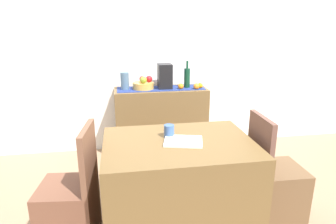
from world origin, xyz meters
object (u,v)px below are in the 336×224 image
sideboard_console (161,121)px  chair_near_window (71,207)px  ceramic_vase (125,81)px  open_book (183,141)px  dining_table (178,185)px  chair_by_corner (274,187)px  coffee_cup (169,131)px  wine_bottle (187,78)px  coffee_maker (165,76)px  fruit_bowl (143,86)px

sideboard_console → chair_near_window: size_ratio=1.23×
ceramic_vase → open_book: size_ratio=0.74×
dining_table → chair_by_corner: chair_by_corner is taller
coffee_cup → chair_near_window: (-0.77, -0.11, -0.52)m
wine_bottle → ceramic_vase: size_ratio=1.58×
open_book → coffee_maker: bearing=100.8°
open_book → coffee_cup: bearing=139.5°
open_book → coffee_cup: coffee_cup is taller
sideboard_console → chair_near_window: chair_near_window is taller
open_book → coffee_cup: (-0.09, 0.12, 0.04)m
ceramic_vase → chair_near_window: size_ratio=0.23×
sideboard_console → chair_by_corner: 1.62m
ceramic_vase → coffee_cup: 1.36m
ceramic_vase → chair_by_corner: (1.18, -1.43, -0.67)m
fruit_bowl → open_book: 1.46m
fruit_bowl → dining_table: bearing=-84.3°
wine_bottle → open_book: size_ratio=1.17×
open_book → chair_by_corner: chair_by_corner is taller
wine_bottle → chair_near_window: (-1.22, -1.43, -0.69)m
chair_near_window → sideboard_console: bearing=57.9°
fruit_bowl → wine_bottle: size_ratio=0.77×
sideboard_console → chair_by_corner: size_ratio=1.23×
sideboard_console → fruit_bowl: size_ratio=4.43×
coffee_maker → coffee_cup: 1.35m
sideboard_console → dining_table: bearing=-92.8°
wine_bottle → chair_near_window: wine_bottle is taller
fruit_bowl → coffee_maker: size_ratio=0.85×
dining_table → open_book: bearing=-33.5°
sideboard_console → open_book: sideboard_console is taller
ceramic_vase → open_book: (0.39, -1.45, -0.19)m
dining_table → wine_bottle: bearing=74.7°
ceramic_vase → fruit_bowl: bearing=0.0°
open_book → chair_near_window: size_ratio=0.31×
sideboard_console → coffee_cup: (-0.13, -1.32, 0.37)m
open_book → chair_near_window: bearing=-166.8°
coffee_cup → open_book: bearing=-54.9°
chair_near_window → chair_by_corner: same height
coffee_cup → chair_by_corner: 1.03m
fruit_bowl → dining_table: (0.14, -1.43, -0.51)m
ceramic_vase → dining_table: 1.58m
coffee_maker → ceramic_vase: size_ratio=1.42×
sideboard_console → dining_table: sideboard_console is taller
open_book → ceramic_vase: bearing=119.3°
fruit_bowl → chair_near_window: (-0.68, -1.43, -0.61)m
sideboard_console → dining_table: size_ratio=0.98×
wine_bottle → sideboard_console: bearing=-180.0°
coffee_cup → fruit_bowl: bearing=93.6°
ceramic_vase → sideboard_console: bearing=0.0°
wine_bottle → chair_by_corner: (0.44, -1.43, -0.69)m
dining_table → open_book: 0.38m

